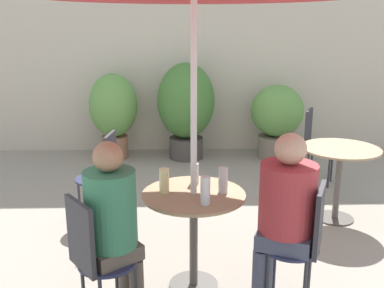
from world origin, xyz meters
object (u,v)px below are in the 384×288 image
(cafe_table_near, at_px, (194,215))
(seated_person_1, at_px, (285,208))
(cafe_table_far, at_px, (340,164))
(potted_plant_0, at_px, (113,109))
(potted_plant_1, at_px, (186,105))
(beer_glass_2, at_px, (164,181))
(potted_plant_2, at_px, (277,117))
(bistro_chair_2, at_px, (314,139))
(bistro_chair_0, at_px, (94,253))
(seated_person_0, at_px, (113,218))
(bistro_chair_1, at_px, (305,237))
(beer_glass_0, at_px, (223,180))
(bistro_chair_3, at_px, (103,170))
(beer_glass_1, at_px, (194,173))
(beer_glass_3, at_px, (205,191))

(cafe_table_near, xyz_separation_m, seated_person_1, (0.59, -0.25, 0.15))
(seated_person_1, bearing_deg, cafe_table_near, -90.00)
(seated_person_1, bearing_deg, cafe_table_far, 170.95)
(potted_plant_0, relative_size, potted_plant_1, 0.89)
(beer_glass_2, bearing_deg, cafe_table_far, 33.94)
(cafe_table_far, bearing_deg, potted_plant_2, 94.52)
(bistro_chair_2, xyz_separation_m, potted_plant_0, (-2.54, 1.10, 0.16))
(bistro_chair_0, height_order, beer_glass_2, beer_glass_2)
(seated_person_0, distance_m, potted_plant_0, 3.70)
(bistro_chair_1, height_order, beer_glass_0, beer_glass_0)
(bistro_chair_1, height_order, seated_person_0, seated_person_0)
(cafe_table_near, relative_size, beer_glass_2, 4.18)
(bistro_chair_0, bearing_deg, beer_glass_2, -77.76)
(bistro_chair_1, xyz_separation_m, potted_plant_1, (-0.72, 3.55, 0.23))
(bistro_chair_0, bearing_deg, cafe_table_near, -90.00)
(beer_glass_0, bearing_deg, cafe_table_far, 42.12)
(bistro_chair_3, height_order, potted_plant_0, potted_plant_0)
(potted_plant_0, distance_m, potted_plant_1, 1.02)
(cafe_table_far, xyz_separation_m, bistro_chair_1, (-0.73, -1.43, -0.04))
(cafe_table_near, relative_size, seated_person_0, 0.60)
(bistro_chair_1, height_order, bistro_chair_3, same)
(beer_glass_0, relative_size, potted_plant_0, 0.15)
(bistro_chair_3, distance_m, potted_plant_0, 2.19)
(cafe_table_far, distance_m, bistro_chair_1, 1.61)
(cafe_table_near, height_order, beer_glass_2, beer_glass_2)
(bistro_chair_0, xyz_separation_m, beer_glass_1, (0.64, 0.68, 0.27))
(cafe_table_far, distance_m, beer_glass_3, 1.93)
(cafe_table_far, relative_size, beer_glass_1, 4.90)
(potted_plant_0, xyz_separation_m, potted_plant_2, (2.31, -0.06, -0.11))
(beer_glass_0, xyz_separation_m, beer_glass_3, (-0.14, -0.20, 0.00))
(beer_glass_1, relative_size, potted_plant_2, 0.14)
(cafe_table_near, height_order, potted_plant_1, potted_plant_1)
(potted_plant_1, bearing_deg, beer_glass_3, -88.80)
(potted_plant_2, bearing_deg, seated_person_1, -101.33)
(seated_person_0, xyz_separation_m, beer_glass_3, (0.58, 0.19, 0.10))
(bistro_chair_1, relative_size, seated_person_0, 0.73)
(bistro_chair_1, height_order, potted_plant_2, potted_plant_2)
(bistro_chair_2, xyz_separation_m, potted_plant_1, (-1.52, 1.06, 0.23))
(cafe_table_near, height_order, beer_glass_0, beer_glass_0)
(cafe_table_near, relative_size, beer_glass_3, 3.86)
(beer_glass_3, bearing_deg, potted_plant_2, 70.44)
(seated_person_0, height_order, beer_glass_2, seated_person_0)
(bistro_chair_2, distance_m, beer_glass_1, 2.50)
(seated_person_1, xyz_separation_m, potted_plant_2, (0.70, 3.47, -0.13))
(seated_person_0, bearing_deg, bistro_chair_3, -25.31)
(bistro_chair_0, xyz_separation_m, bistro_chair_2, (2.14, 2.65, 0.00))
(bistro_chair_0, bearing_deg, potted_plant_2, -64.40)
(bistro_chair_3, xyz_separation_m, beer_glass_0, (1.03, -1.10, 0.29))
(bistro_chair_3, bearing_deg, cafe_table_near, 44.01)
(potted_plant_0, xyz_separation_m, potted_plant_1, (1.02, -0.03, 0.06))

